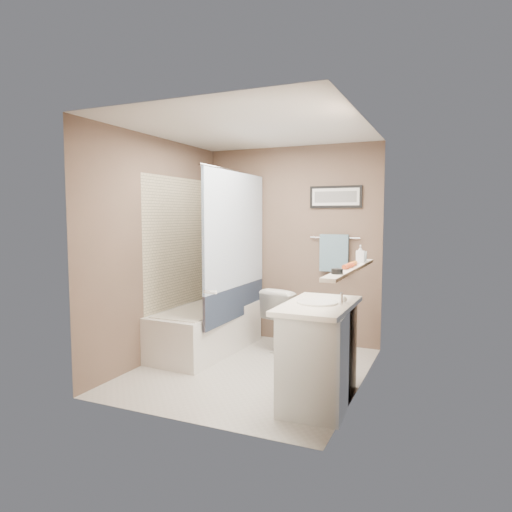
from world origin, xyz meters
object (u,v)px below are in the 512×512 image
at_px(bathtub, 205,330).
at_px(vanity, 319,355).
at_px(hair_brush_back, 352,264).
at_px(toilet, 292,318).
at_px(hair_brush_front, 348,266).
at_px(glass_jar, 363,256).
at_px(candle_bowl_near, 337,271).
at_px(soap_bottle, 360,254).

relative_size(bathtub, vanity, 1.67).
bearing_deg(hair_brush_back, toilet, 132.42).
bearing_deg(bathtub, vanity, -26.04).
bearing_deg(hair_brush_front, glass_jar, 90.00).
distance_m(vanity, hair_brush_front, 0.79).
relative_size(bathtub, hair_brush_back, 6.82).
distance_m(candle_bowl_near, hair_brush_back, 0.56).
xyz_separation_m(candle_bowl_near, soap_bottle, (0.00, 0.91, 0.06)).
bearing_deg(hair_brush_back, candle_bowl_near, -90.00).
bearing_deg(glass_jar, toilet, 150.47).
bearing_deg(glass_jar, candle_bowl_near, -90.00).
bearing_deg(soap_bottle, candle_bowl_near, -90.00).
relative_size(bathtub, hair_brush_front, 6.82).
xyz_separation_m(toilet, hair_brush_front, (0.90, -1.15, 0.77)).
distance_m(vanity, candle_bowl_near, 0.78).
bearing_deg(candle_bowl_near, soap_bottle, 90.00).
xyz_separation_m(vanity, glass_jar, (0.19, 0.86, 0.77)).
distance_m(candle_bowl_near, soap_bottle, 0.92).
relative_size(toilet, candle_bowl_near, 8.12).
distance_m(bathtub, soap_bottle, 2.03).
distance_m(hair_brush_front, hair_brush_back, 0.16).
xyz_separation_m(bathtub, toilet, (0.88, 0.48, 0.12)).
height_order(toilet, glass_jar, glass_jar).
bearing_deg(hair_brush_back, hair_brush_front, -90.00).
bearing_deg(candle_bowl_near, vanity, 135.79).
distance_m(glass_jar, soap_bottle, 0.13).
bearing_deg(toilet, glass_jar, 166.54).
height_order(vanity, hair_brush_front, hair_brush_front).
xyz_separation_m(candle_bowl_near, hair_brush_front, (0.00, 0.40, 0.00)).
bearing_deg(toilet, soap_bottle, 160.96).
height_order(candle_bowl_near, hair_brush_back, hair_brush_back).
distance_m(toilet, soap_bottle, 1.38).
height_order(toilet, hair_brush_front, hair_brush_front).
relative_size(bathtub, toilet, 2.05).
bearing_deg(toilet, vanity, 133.71).
height_order(bathtub, candle_bowl_near, candle_bowl_near).
xyz_separation_m(toilet, glass_jar, (0.90, -0.51, 0.80)).
bearing_deg(hair_brush_front, hair_brush_back, 90.00).
distance_m(vanity, glass_jar, 1.16).
bearing_deg(glass_jar, bathtub, 179.07).
bearing_deg(vanity, toilet, 114.27).
height_order(bathtub, toilet, toilet).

